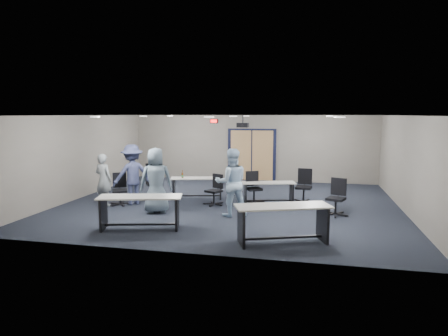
% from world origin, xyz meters
% --- Properties ---
extents(floor, '(10.00, 10.00, 0.00)m').
position_xyz_m(floor, '(0.00, 0.00, 0.00)').
color(floor, black).
rests_on(floor, ground).
extents(back_wall, '(10.00, 0.04, 2.70)m').
position_xyz_m(back_wall, '(0.00, 4.50, 1.35)').
color(back_wall, slate).
rests_on(back_wall, floor).
extents(front_wall, '(10.00, 0.04, 2.70)m').
position_xyz_m(front_wall, '(0.00, -4.50, 1.35)').
color(front_wall, slate).
rests_on(front_wall, floor).
extents(left_wall, '(0.04, 9.00, 2.70)m').
position_xyz_m(left_wall, '(-5.00, 0.00, 1.35)').
color(left_wall, slate).
rests_on(left_wall, floor).
extents(right_wall, '(0.04, 9.00, 2.70)m').
position_xyz_m(right_wall, '(5.00, 0.00, 1.35)').
color(right_wall, slate).
rests_on(right_wall, floor).
extents(ceiling, '(10.00, 9.00, 0.04)m').
position_xyz_m(ceiling, '(0.00, 0.00, 2.70)').
color(ceiling, white).
rests_on(ceiling, back_wall).
extents(double_door, '(2.00, 0.07, 2.20)m').
position_xyz_m(double_door, '(0.00, 4.46, 1.05)').
color(double_door, black).
rests_on(double_door, back_wall).
extents(exit_sign, '(0.32, 0.07, 0.18)m').
position_xyz_m(exit_sign, '(-1.60, 4.44, 2.45)').
color(exit_sign, black).
rests_on(exit_sign, back_wall).
extents(ceiling_projector, '(0.35, 0.32, 0.37)m').
position_xyz_m(ceiling_projector, '(0.30, 0.50, 2.40)').
color(ceiling_projector, black).
rests_on(ceiling_projector, ceiling).
extents(ceiling_can_lights, '(6.24, 5.74, 0.02)m').
position_xyz_m(ceiling_can_lights, '(0.00, 0.25, 2.67)').
color(ceiling_can_lights, white).
rests_on(ceiling_can_lights, ceiling).
extents(table_front_left, '(2.07, 1.13, 0.80)m').
position_xyz_m(table_front_left, '(-1.55, -3.11, 0.55)').
color(table_front_left, beige).
rests_on(table_front_left, floor).
extents(table_front_right, '(2.13, 1.35, 0.82)m').
position_xyz_m(table_front_right, '(1.85, -3.43, 0.56)').
color(table_front_right, beige).
rests_on(table_front_right, floor).
extents(table_back_left, '(1.79, 0.96, 0.95)m').
position_xyz_m(table_back_left, '(-1.20, 0.52, 0.48)').
color(table_back_left, beige).
rests_on(table_back_left, floor).
extents(table_back_right, '(1.71, 0.94, 0.66)m').
position_xyz_m(table_back_right, '(1.15, 0.35, 0.45)').
color(table_back_right, beige).
rests_on(table_back_right, floor).
extents(chair_back_a, '(0.98, 0.98, 1.15)m').
position_xyz_m(chair_back_a, '(-2.51, 0.11, 0.57)').
color(chair_back_a, black).
rests_on(chair_back_a, floor).
extents(chair_back_b, '(0.78, 0.78, 0.93)m').
position_xyz_m(chair_back_b, '(-0.45, -0.25, 0.46)').
color(chair_back_b, black).
rests_on(chair_back_b, floor).
extents(chair_back_c, '(0.82, 0.82, 0.98)m').
position_xyz_m(chair_back_c, '(0.71, 0.24, 0.49)').
color(chair_back_c, black).
rests_on(chair_back_c, floor).
extents(chair_back_d, '(0.74, 0.74, 1.05)m').
position_xyz_m(chair_back_d, '(2.20, 0.64, 0.53)').
color(chair_back_d, black).
rests_on(chair_back_d, floor).
extents(chair_loose_left, '(0.82, 0.82, 0.97)m').
position_xyz_m(chair_loose_left, '(-3.22, -0.88, 0.48)').
color(chair_loose_left, black).
rests_on(chair_loose_left, floor).
extents(chair_loose_right, '(0.82, 0.82, 1.01)m').
position_xyz_m(chair_loose_right, '(3.09, -0.77, 0.50)').
color(chair_loose_right, black).
rests_on(chair_loose_right, floor).
extents(person_gray, '(0.64, 0.49, 1.58)m').
position_xyz_m(person_gray, '(-3.65, -1.06, 0.79)').
color(person_gray, '#949DA2').
rests_on(person_gray, floor).
extents(person_plaid, '(1.06, 0.91, 1.83)m').
position_xyz_m(person_plaid, '(-1.78, -1.53, 0.92)').
color(person_plaid, slate).
rests_on(person_plaid, floor).
extents(person_lightblue, '(1.07, 0.96, 1.83)m').
position_xyz_m(person_lightblue, '(0.32, -1.39, 0.92)').
color(person_lightblue, '#BBDAF8').
rests_on(person_lightblue, floor).
extents(person_back, '(1.33, 1.31, 1.83)m').
position_xyz_m(person_back, '(-2.90, -0.66, 0.92)').
color(person_back, '#363D62').
rests_on(person_back, floor).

